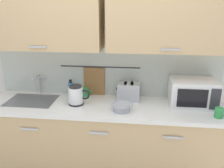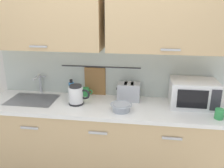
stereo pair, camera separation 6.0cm
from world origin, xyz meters
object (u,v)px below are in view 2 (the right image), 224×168
at_px(mixing_bowl, 121,107).
at_px(toaster, 129,92).
at_px(microwave, 193,93).
at_px(electric_kettle, 76,95).
at_px(mug_near_sink, 86,92).
at_px(mug_by_kettle, 220,114).
at_px(dish_soap_bottle, 72,89).

height_order(mixing_bowl, toaster, toaster).
relative_size(mixing_bowl, toaster, 0.84).
relative_size(microwave, mixing_bowl, 2.15).
height_order(electric_kettle, mug_near_sink, electric_kettle).
bearing_deg(mug_by_kettle, mixing_bowl, 177.34).
relative_size(electric_kettle, mug_by_kettle, 1.89).
distance_m(microwave, electric_kettle, 1.20).
xyz_separation_m(mug_near_sink, toaster, (0.49, -0.05, 0.05)).
distance_m(electric_kettle, mug_by_kettle, 1.40).
bearing_deg(dish_soap_bottle, electric_kettle, -61.10).
xyz_separation_m(mug_near_sink, mixing_bowl, (0.44, -0.35, -0.00)).
relative_size(toaster, mug_by_kettle, 2.13).
relative_size(mug_near_sink, toaster, 0.47).
bearing_deg(dish_soap_bottle, mug_near_sink, 9.01).
distance_m(mug_near_sink, toaster, 0.50).
bearing_deg(electric_kettle, mug_by_kettle, -6.17).
xyz_separation_m(electric_kettle, mug_near_sink, (0.04, 0.24, -0.05)).
distance_m(dish_soap_bottle, toaster, 0.65).
relative_size(electric_kettle, mug_near_sink, 1.89).
distance_m(electric_kettle, mixing_bowl, 0.50).
bearing_deg(mug_by_kettle, dish_soap_bottle, 166.30).
distance_m(microwave, toaster, 0.66).
bearing_deg(mug_near_sink, microwave, -5.54).
bearing_deg(microwave, mixing_bowl, -161.43).
relative_size(electric_kettle, dish_soap_bottle, 1.16).
height_order(electric_kettle, mixing_bowl, electric_kettle).
xyz_separation_m(microwave, mug_by_kettle, (0.19, -0.28, -0.09)).
bearing_deg(microwave, mug_by_kettle, -55.32).
height_order(mug_near_sink, mug_by_kettle, same).
relative_size(dish_soap_bottle, mug_near_sink, 1.63).
distance_m(electric_kettle, dish_soap_bottle, 0.25).
distance_m(dish_soap_bottle, mixing_bowl, 0.69).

